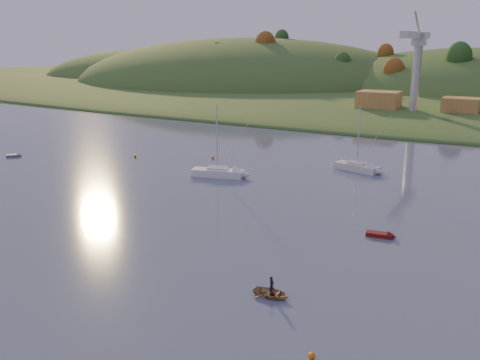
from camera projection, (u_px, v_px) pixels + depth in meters
The scene contains 20 objects.
ground at pixel (46, 328), 39.59m from camera, with size 500.00×500.00×0.00m, color #39475E.
far_shore at pixel (460, 89), 234.40m from camera, with size 620.00×220.00×1.50m, color #29491D.
shore_slope at pixel (434, 104), 179.34m from camera, with size 640.00×150.00×7.00m, color #29491D.
hill_left_far at pixel (149, 79), 296.50m from camera, with size 120.00×100.00×32.00m, color #29491D.
hill_left at pixel (247, 86), 251.07m from camera, with size 170.00×140.00×44.00m, color #29491D.
hill_center at pixel (480, 94), 212.78m from camera, with size 140.00×120.00×36.00m, color #29491D.
hillside_trees at pixel (444, 98), 196.28m from camera, with size 280.00×50.00×32.00m, color #1B4318, non-canonical shape.
wharf at pixel (426, 117), 140.28m from camera, with size 42.00×16.00×2.40m, color slate.
shed_west at pixel (379, 100), 146.30m from camera, with size 11.00×8.00×4.80m, color #AB7E39.
shed_east at pixel (461, 106), 137.43m from camera, with size 9.00×7.00×4.00m, color #AB7E39.
dock_crane at pixel (417, 55), 134.59m from camera, with size 3.20×28.00×20.30m.
sailboat_near at pixel (217, 172), 83.40m from camera, with size 8.47×4.48×11.26m.
sailboat_far at pixel (357, 166), 87.21m from camera, with size 7.97×4.40×10.60m.
canoe at pixel (271, 293), 44.27m from camera, with size 2.23×3.13×0.65m, color #9A7B55.
paddler at pixel (272, 288), 44.15m from camera, with size 0.57×0.37×1.55m, color black.
red_tender at pixel (385, 235), 57.64m from camera, with size 3.32×1.43×1.10m.
grey_dinghy at pixel (16, 155), 97.90m from camera, with size 2.66×2.58×1.01m.
buoy_0 at pixel (312, 356), 35.61m from camera, with size 0.50×0.50×0.50m, color orange.
buoy_1 at pixel (135, 156), 97.13m from camera, with size 0.50×0.50×0.50m, color orange.
buoy_2 at pixel (213, 157), 96.14m from camera, with size 0.50×0.50×0.50m, color orange.
Camera 1 is at (29.77, -24.15, 20.62)m, focal length 40.00 mm.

